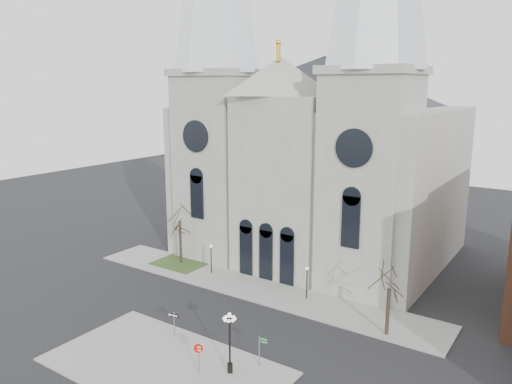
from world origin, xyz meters
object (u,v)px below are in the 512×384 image
Objects in this scene: one_way_sign at (174,320)px; street_name_sign at (260,348)px; stop_sign at (199,351)px; globe_lamp at (230,335)px.

one_way_sign is 0.91× the size of street_name_sign.
street_name_sign is (3.17, 3.27, -0.30)m from stop_sign.
globe_lamp reaches higher than one_way_sign.
street_name_sign reaches higher than one_way_sign.
globe_lamp is at bearing 28.59° from stop_sign.
globe_lamp is at bearing -22.60° from one_way_sign.
one_way_sign is (-5.16, 2.90, -0.23)m from stop_sign.
one_way_sign is at bearing 144.25° from stop_sign.
stop_sign is 5.93m from one_way_sign.
street_name_sign is at bearing -7.11° from one_way_sign.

